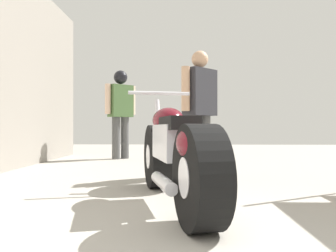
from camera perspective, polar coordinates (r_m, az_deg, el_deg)
ground_plane at (r=3.95m, az=3.63°, el=-9.69°), size 17.29×17.29×0.00m
motorcycle_maroon_cruiser at (r=2.79m, az=1.09°, el=-4.69°), size 0.84×2.18×1.03m
mechanic_in_blue at (r=4.46m, az=5.48°, el=3.57°), size 0.54×0.55×1.67m
mechanic_with_helmet at (r=6.97m, az=-8.13°, el=3.44°), size 0.61×0.57×1.83m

